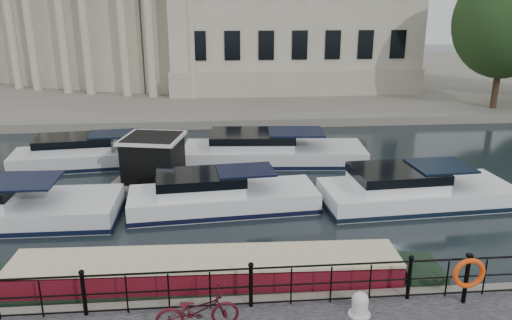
{
  "coord_description": "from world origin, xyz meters",
  "views": [
    {
      "loc": [
        -0.82,
        -12.92,
        7.78
      ],
      "look_at": [
        0.5,
        2.0,
        3.0
      ],
      "focal_mm": 35.0,
      "sensor_mm": 36.0,
      "label": 1
    }
  ],
  "objects_px": {
    "mooring_bollard": "(360,304)",
    "life_ring_post": "(469,274)",
    "narrowboat": "(207,284)",
    "bicycle": "(197,310)",
    "harbour_hut": "(154,162)"
  },
  "relations": [
    {
      "from": "bicycle",
      "to": "narrowboat",
      "type": "distance_m",
      "value": 2.33
    },
    {
      "from": "life_ring_post",
      "to": "bicycle",
      "type": "bearing_deg",
      "value": -176.28
    },
    {
      "from": "bicycle",
      "to": "mooring_bollard",
      "type": "xyz_separation_m",
      "value": [
        3.87,
        0.21,
        -0.22
      ]
    },
    {
      "from": "life_ring_post",
      "to": "narrowboat",
      "type": "relative_size",
      "value": 0.1
    },
    {
      "from": "mooring_bollard",
      "to": "life_ring_post",
      "type": "distance_m",
      "value": 2.82
    },
    {
      "from": "life_ring_post",
      "to": "narrowboat",
      "type": "distance_m",
      "value": 6.75
    },
    {
      "from": "mooring_bollard",
      "to": "life_ring_post",
      "type": "height_order",
      "value": "life_ring_post"
    },
    {
      "from": "bicycle",
      "to": "life_ring_post",
      "type": "height_order",
      "value": "life_ring_post"
    },
    {
      "from": "bicycle",
      "to": "harbour_hut",
      "type": "bearing_deg",
      "value": 4.36
    },
    {
      "from": "bicycle",
      "to": "mooring_bollard",
      "type": "distance_m",
      "value": 3.88
    },
    {
      "from": "harbour_hut",
      "to": "life_ring_post",
      "type": "bearing_deg",
      "value": -39.41
    },
    {
      "from": "narrowboat",
      "to": "bicycle",
      "type": "bearing_deg",
      "value": -93.4
    },
    {
      "from": "bicycle",
      "to": "narrowboat",
      "type": "bearing_deg",
      "value": -11.57
    },
    {
      "from": "life_ring_post",
      "to": "harbour_hut",
      "type": "height_order",
      "value": "harbour_hut"
    },
    {
      "from": "bicycle",
      "to": "life_ring_post",
      "type": "relative_size",
      "value": 1.42
    }
  ]
}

